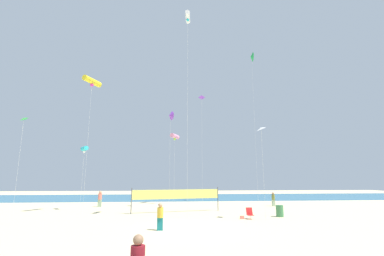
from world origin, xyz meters
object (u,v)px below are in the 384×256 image
kite_pink_tube (175,136)px  kite_violet_diamond (202,98)px  folding_beach_chair (250,213)px  beach_handbag (242,217)px  kite_white_diamond (261,129)px  kite_white_tube (188,18)px  beachgoer_olive_shirt (273,199)px  kite_cyan_tube (85,149)px  beachgoer_mustard_shirt (160,216)px  beachgoer_coral_shirt (100,198)px  trash_barrel (280,211)px  kite_violet_delta (170,116)px  kite_green_delta (252,57)px  volleyball_net (177,195)px  kite_green_diamond (23,121)px  kite_yellow_tube (92,82)px

kite_pink_tube → kite_violet_diamond: size_ratio=0.66×
folding_beach_chair → beach_handbag: bearing=168.8°
kite_white_diamond → kite_white_tube: 12.73m
beachgoer_olive_shirt → kite_cyan_tube: (-21.93, -2.56, 5.58)m
beachgoer_mustard_shirt → beachgoer_coral_shirt: beachgoer_coral_shirt is taller
trash_barrel → kite_violet_delta: 16.40m
beach_handbag → kite_white_diamond: (1.74, -0.56, 7.28)m
kite_green_delta → kite_violet_delta: bearing=-155.7°
kite_white_diamond → kite_violet_diamond: (-3.53, 12.17, 6.39)m
volleyball_net → kite_green_diamond: kite_green_diamond is taller
kite_pink_tube → beachgoer_olive_shirt: bearing=-19.8°
trash_barrel → beach_handbag: 3.81m
beachgoer_olive_shirt → folding_beach_chair: (-6.03, -10.16, -0.41)m
folding_beach_chair → trash_barrel: 3.16m
kite_pink_tube → kite_green_diamond: 19.81m
kite_green_delta → kite_white_tube: size_ratio=1.19×
beach_handbag → kite_white_diamond: kite_white_diamond is taller
beachgoer_mustard_shirt → kite_white_tube: size_ratio=0.09×
kite_violet_diamond → kite_green_delta: bearing=22.8°
beachgoer_olive_shirt → beachgoer_mustard_shirt: bearing=49.0°
volleyball_net → kite_cyan_tube: bearing=165.9°
kite_violet_diamond → kite_green_diamond: (-15.44, -12.87, -6.19)m
beach_handbag → kite_cyan_tube: size_ratio=0.05×
volleyball_net → beach_handbag: size_ratio=27.16×
beachgoer_olive_shirt → beachgoer_mustard_shirt: 19.68m
beachgoer_coral_shirt → beach_handbag: bearing=114.8°
kite_green_diamond → kite_violet_diamond: bearing=39.8°
beachgoer_mustard_shirt → kite_pink_tube: kite_pink_tube is taller
beachgoer_mustard_shirt → kite_yellow_tube: (-7.66, 9.48, 12.37)m
beachgoer_coral_shirt → kite_yellow_tube: size_ratio=0.14×
kite_green_delta → kite_green_diamond: 31.99m
kite_green_delta → kite_green_diamond: size_ratio=2.83×
beach_handbag → kite_white_tube: (-4.44, 0.82, 18.32)m
kite_cyan_tube → kite_yellow_tube: (1.03, -2.53, 6.82)m
beach_handbag → beachgoer_olive_shirt: bearing=56.6°
kite_green_delta → kite_white_tube: bearing=-127.3°
kite_pink_tube → kite_yellow_tube: bearing=-133.6°
folding_beach_chair → kite_cyan_tube: 18.61m
trash_barrel → volleyball_net: size_ratio=0.11×
beachgoer_mustard_shirt → kite_green_diamond: size_ratio=0.21×
trash_barrel → kite_white_tube: size_ratio=0.05×
kite_pink_tube → kite_white_tube: bearing=-86.6°
kite_white_diamond → beachgoer_coral_shirt: bearing=143.6°
beachgoer_mustard_shirt → beachgoer_coral_shirt: bearing=-79.8°
beachgoer_coral_shirt → kite_white_diamond: kite_white_diamond is taller
kite_violet_diamond → kite_yellow_tube: (-12.41, -6.52, -0.52)m
folding_beach_chair → kite_cyan_tube: bearing=142.7°
folding_beach_chair → kite_green_diamond: kite_green_diamond is taller
kite_pink_tube → kite_violet_delta: kite_violet_delta is taller
kite_white_tube → kite_yellow_tube: bearing=156.4°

